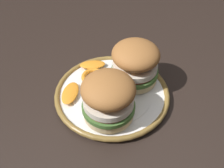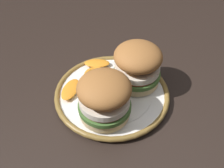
% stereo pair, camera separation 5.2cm
% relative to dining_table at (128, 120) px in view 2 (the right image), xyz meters
% --- Properties ---
extents(dining_table, '(1.36, 1.04, 0.75)m').
position_rel_dining_table_xyz_m(dining_table, '(0.00, 0.00, 0.00)').
color(dining_table, black).
rests_on(dining_table, ground).
extents(dinner_plate, '(0.26, 0.26, 0.02)m').
position_rel_dining_table_xyz_m(dinner_plate, '(0.00, 0.04, 0.10)').
color(dinner_plate, white).
rests_on(dinner_plate, dining_table).
extents(sandwich_half_left, '(0.15, 0.15, 0.10)m').
position_rel_dining_table_xyz_m(sandwich_half_left, '(0.04, -0.02, 0.16)').
color(sandwich_half_left, beige).
rests_on(sandwich_half_left, dinner_plate).
extents(sandwich_half_right, '(0.15, 0.15, 0.10)m').
position_rel_dining_table_xyz_m(sandwich_half_right, '(-0.06, 0.05, 0.16)').
color(sandwich_half_right, beige).
rests_on(sandwich_half_right, dinner_plate).
extents(orange_peel_curled, '(0.08, 0.08, 0.01)m').
position_rel_dining_table_xyz_m(orange_peel_curled, '(0.05, 0.08, 0.11)').
color(orange_peel_curled, orange).
rests_on(orange_peel_curled, dinner_plate).
extents(orange_peel_strip_long, '(0.08, 0.05, 0.01)m').
position_rel_dining_table_xyz_m(orange_peel_strip_long, '(-0.00, 0.14, 0.11)').
color(orange_peel_strip_long, orange).
rests_on(orange_peel_strip_long, dinner_plate).
extents(orange_peel_strip_short, '(0.03, 0.06, 0.01)m').
position_rel_dining_table_xyz_m(orange_peel_strip_short, '(0.09, 0.08, 0.11)').
color(orange_peel_strip_short, orange).
rests_on(orange_peel_strip_short, dinner_plate).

